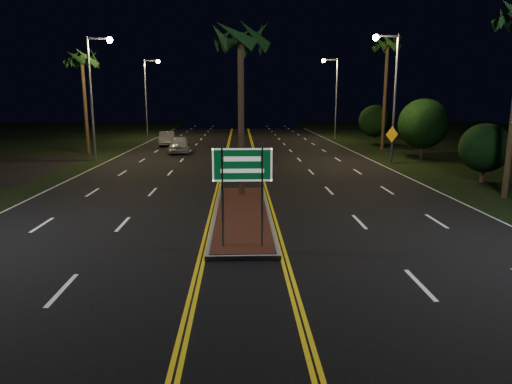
{
  "coord_description": "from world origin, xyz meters",
  "views": [
    {
      "loc": [
        -0.07,
        -10.73,
        4.67
      ],
      "look_at": [
        0.41,
        2.62,
        1.9
      ],
      "focal_mm": 32.0,
      "sensor_mm": 36.0,
      "label": 1
    }
  ],
  "objects_px": {
    "streetlight_right_mid": "(390,84)",
    "car_far": "(167,137)",
    "streetlight_left_far": "(149,89)",
    "car_near": "(180,143)",
    "palm_median": "(241,38)",
    "palm_right_far": "(388,45)",
    "streetlight_left_mid": "(96,84)",
    "warning_sign": "(392,139)",
    "median_island": "(242,214)",
    "streetlight_right_far": "(333,89)",
    "shrub_near": "(485,148)",
    "shrub_far": "(375,121)",
    "palm_left_far": "(82,59)",
    "shrub_mid": "(423,124)",
    "highway_sign": "(242,175)"
  },
  "relations": [
    {
      "from": "streetlight_right_mid",
      "to": "car_far",
      "type": "relative_size",
      "value": 1.91
    },
    {
      "from": "streetlight_left_far",
      "to": "car_near",
      "type": "xyz_separation_m",
      "value": [
        5.34,
        -15.1,
        -4.82
      ]
    },
    {
      "from": "palm_median",
      "to": "palm_right_far",
      "type": "bearing_deg",
      "value": 56.72
    },
    {
      "from": "streetlight_left_mid",
      "to": "warning_sign",
      "type": "bearing_deg",
      "value": -6.53
    },
    {
      "from": "median_island",
      "to": "streetlight_right_far",
      "type": "xyz_separation_m",
      "value": [
        10.61,
        35.0,
        5.57
      ]
    },
    {
      "from": "shrub_near",
      "to": "shrub_far",
      "type": "height_order",
      "value": "shrub_far"
    },
    {
      "from": "streetlight_left_mid",
      "to": "palm_left_far",
      "type": "bearing_deg",
      "value": 118.67
    },
    {
      "from": "streetlight_right_mid",
      "to": "streetlight_left_far",
      "type": "bearing_deg",
      "value": 133.97
    },
    {
      "from": "streetlight_right_mid",
      "to": "streetlight_right_far",
      "type": "xyz_separation_m",
      "value": [
        0.0,
        20.0,
        0.0
      ]
    },
    {
      "from": "streetlight_left_far",
      "to": "car_far",
      "type": "xyz_separation_m",
      "value": [
        3.24,
        -8.58,
        -4.87
      ]
    },
    {
      "from": "palm_right_far",
      "to": "shrub_mid",
      "type": "xyz_separation_m",
      "value": [
        1.2,
        -6.0,
        -6.42
      ]
    },
    {
      "from": "streetlight_left_mid",
      "to": "car_near",
      "type": "height_order",
      "value": "streetlight_left_mid"
    },
    {
      "from": "median_island",
      "to": "car_near",
      "type": "height_order",
      "value": "car_near"
    },
    {
      "from": "streetlight_left_far",
      "to": "streetlight_right_far",
      "type": "relative_size",
      "value": 1.0
    },
    {
      "from": "shrub_mid",
      "to": "palm_left_far",
      "type": "bearing_deg",
      "value": 171.51
    },
    {
      "from": "streetlight_left_far",
      "to": "palm_left_far",
      "type": "xyz_separation_m",
      "value": [
        -2.19,
        -16.0,
        2.09
      ]
    },
    {
      "from": "shrub_far",
      "to": "car_far",
      "type": "distance_m",
      "value": 21.24
    },
    {
      "from": "shrub_near",
      "to": "streetlight_right_far",
      "type": "bearing_deg",
      "value": 95.89
    },
    {
      "from": "highway_sign",
      "to": "palm_left_far",
      "type": "bearing_deg",
      "value": 116.92
    },
    {
      "from": "shrub_near",
      "to": "car_near",
      "type": "xyz_separation_m",
      "value": [
        -18.77,
        14.9,
        -1.11
      ]
    },
    {
      "from": "streetlight_left_mid",
      "to": "car_far",
      "type": "relative_size",
      "value": 1.91
    },
    {
      "from": "streetlight_left_far",
      "to": "shrub_near",
      "type": "xyz_separation_m",
      "value": [
        24.11,
        -30.0,
        -3.71
      ]
    },
    {
      "from": "warning_sign",
      "to": "palm_left_far",
      "type": "bearing_deg",
      "value": 139.77
    },
    {
      "from": "shrub_near",
      "to": "shrub_far",
      "type": "relative_size",
      "value": 0.83
    },
    {
      "from": "streetlight_left_far",
      "to": "shrub_near",
      "type": "distance_m",
      "value": 38.67
    },
    {
      "from": "shrub_mid",
      "to": "median_island",
      "type": "bearing_deg",
      "value": -129.47
    },
    {
      "from": "palm_right_far",
      "to": "shrub_far",
      "type": "xyz_separation_m",
      "value": [
        1.0,
        6.0,
        -6.81
      ]
    },
    {
      "from": "palm_left_far",
      "to": "warning_sign",
      "type": "xyz_separation_m",
      "value": [
        23.6,
        -6.45,
        -6.0
      ]
    },
    {
      "from": "palm_left_far",
      "to": "shrub_far",
      "type": "height_order",
      "value": "palm_left_far"
    },
    {
      "from": "streetlight_left_far",
      "to": "palm_left_far",
      "type": "distance_m",
      "value": 16.28
    },
    {
      "from": "shrub_far",
      "to": "streetlight_left_mid",
      "type": "bearing_deg",
      "value": -153.82
    },
    {
      "from": "palm_right_far",
      "to": "median_island",
      "type": "bearing_deg",
      "value": -119.1
    },
    {
      "from": "palm_median",
      "to": "car_far",
      "type": "bearing_deg",
      "value": 106.49
    },
    {
      "from": "streetlight_left_mid",
      "to": "palm_median",
      "type": "xyz_separation_m",
      "value": [
        10.61,
        -13.5,
        1.62
      ]
    },
    {
      "from": "palm_right_far",
      "to": "car_near",
      "type": "bearing_deg",
      "value": -176.5
    },
    {
      "from": "streetlight_right_mid",
      "to": "shrub_mid",
      "type": "relative_size",
      "value": 1.95
    },
    {
      "from": "car_far",
      "to": "streetlight_left_mid",
      "type": "bearing_deg",
      "value": -111.67
    },
    {
      "from": "shrub_mid",
      "to": "shrub_far",
      "type": "bearing_deg",
      "value": 90.95
    },
    {
      "from": "shrub_near",
      "to": "palm_median",
      "type": "bearing_deg",
      "value": -165.47
    },
    {
      "from": "palm_left_far",
      "to": "shrub_near",
      "type": "height_order",
      "value": "palm_left_far"
    },
    {
      "from": "streetlight_left_far",
      "to": "shrub_far",
      "type": "distance_m",
      "value": 25.9
    },
    {
      "from": "streetlight_right_far",
      "to": "car_near",
      "type": "height_order",
      "value": "streetlight_right_far"
    },
    {
      "from": "palm_median",
      "to": "palm_right_far",
      "type": "height_order",
      "value": "palm_right_far"
    },
    {
      "from": "streetlight_right_far",
      "to": "streetlight_left_far",
      "type": "bearing_deg",
      "value": 174.62
    },
    {
      "from": "median_island",
      "to": "car_far",
      "type": "bearing_deg",
      "value": 104.55
    },
    {
      "from": "streetlight_left_mid",
      "to": "warning_sign",
      "type": "relative_size",
      "value": 3.38
    },
    {
      "from": "palm_median",
      "to": "warning_sign",
      "type": "relative_size",
      "value": 3.12
    },
    {
      "from": "palm_left_far",
      "to": "warning_sign",
      "type": "height_order",
      "value": "palm_left_far"
    },
    {
      "from": "warning_sign",
      "to": "shrub_mid",
      "type": "bearing_deg",
      "value": 12.49
    },
    {
      "from": "streetlight_right_far",
      "to": "shrub_far",
      "type": "relative_size",
      "value": 2.27
    }
  ]
}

